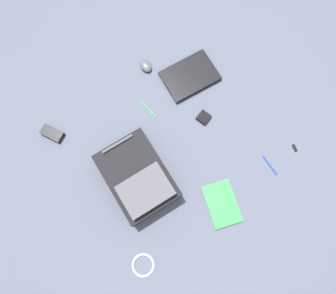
{
  "coord_description": "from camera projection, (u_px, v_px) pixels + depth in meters",
  "views": [
    {
      "loc": [
        -0.31,
        -0.27,
        1.8
      ],
      "look_at": [
        0.0,
        0.01,
        0.02
      ],
      "focal_mm": 32.95,
      "sensor_mm": 36.0,
      "label": 1
    }
  ],
  "objects": [
    {
      "name": "pen_black",
      "position": [
        270.0,
        165.0,
        1.82
      ],
      "size": [
        0.04,
        0.13,
        0.01
      ],
      "primitive_type": "cylinder",
      "rotation": [
        1.57,
        0.0,
        6.03
      ],
      "color": "#1933B2",
      "rests_on": "ground_plane"
    },
    {
      "name": "cable_coil",
      "position": [
        143.0,
        265.0,
        1.69
      ],
      "size": [
        0.13,
        0.13,
        0.01
      ],
      "primitive_type": "torus",
      "color": "silver",
      "rests_on": "ground_plane"
    },
    {
      "name": "computer_mouse",
      "position": [
        146.0,
        66.0,
        1.95
      ],
      "size": [
        0.09,
        0.11,
        0.04
      ],
      "primitive_type": "ellipsoid",
      "rotation": [
        0.0,
        0.0,
        2.86
      ],
      "color": "#4C4C51",
      "rests_on": "ground_plane"
    },
    {
      "name": "power_brick",
      "position": [
        52.0,
        133.0,
        1.85
      ],
      "size": [
        0.1,
        0.14,
        0.03
      ],
      "primitive_type": "cube",
      "rotation": [
        0.0,
        0.0,
        0.27
      ],
      "color": "black",
      "rests_on": "ground_plane"
    },
    {
      "name": "backpack",
      "position": [
        138.0,
        178.0,
        1.73
      ],
      "size": [
        0.43,
        0.52,
        0.18
      ],
      "color": "black",
      "rests_on": "ground_plane"
    },
    {
      "name": "book_manual",
      "position": [
        222.0,
        204.0,
        1.76
      ],
      "size": [
        0.27,
        0.3,
        0.02
      ],
      "color": "silver",
      "rests_on": "ground_plane"
    },
    {
      "name": "ground_plane",
      "position": [
        169.0,
        149.0,
        1.85
      ],
      "size": [
        4.07,
        4.07,
        0.0
      ],
      "primitive_type": "plane",
      "color": "#4C5160"
    },
    {
      "name": "laptop",
      "position": [
        190.0,
        76.0,
        1.94
      ],
      "size": [
        0.39,
        0.33,
        0.03
      ],
      "color": "black",
      "rests_on": "ground_plane"
    },
    {
      "name": "earbud_pouch",
      "position": [
        204.0,
        118.0,
        1.88
      ],
      "size": [
        0.08,
        0.08,
        0.02
      ],
      "primitive_type": "cube",
      "rotation": [
        0.0,
        0.0,
        0.08
      ],
      "color": "black",
      "rests_on": "ground_plane"
    },
    {
      "name": "usb_stick",
      "position": [
        295.0,
        148.0,
        1.84
      ],
      "size": [
        0.04,
        0.05,
        0.01
      ],
      "primitive_type": "cube",
      "rotation": [
        0.0,
        0.0,
        5.8
      ],
      "color": "black",
      "rests_on": "ground_plane"
    },
    {
      "name": "pen_blue",
      "position": [
        148.0,
        109.0,
        1.9
      ],
      "size": [
        0.03,
        0.14,
        0.01
      ],
      "primitive_type": "cylinder",
      "rotation": [
        1.57,
        0.0,
        -0.13
      ],
      "color": "#198C33",
      "rests_on": "ground_plane"
    }
  ]
}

